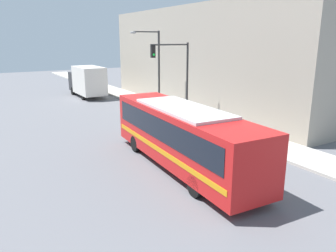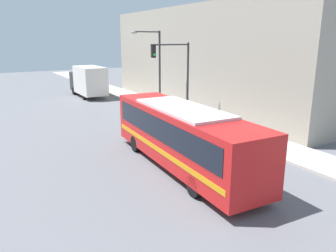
{
  "view_description": "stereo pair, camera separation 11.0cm",
  "coord_description": "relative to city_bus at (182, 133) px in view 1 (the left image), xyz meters",
  "views": [
    {
      "loc": [
        -9.23,
        -10.43,
        6.3
      ],
      "look_at": [
        0.44,
        5.45,
        1.35
      ],
      "focal_mm": 35.0,
      "sensor_mm": 36.0,
      "label": 1
    },
    {
      "loc": [
        -9.13,
        -10.49,
        6.3
      ],
      "look_at": [
        0.44,
        5.45,
        1.35
      ],
      "focal_mm": 35.0,
      "sensor_mm": 36.0,
      "label": 2
    }
  ],
  "objects": [
    {
      "name": "ground_plane",
      "position": [
        0.56,
        -2.46,
        -1.8
      ],
      "size": [
        120.0,
        120.0,
        0.0
      ],
      "primitive_type": "plane",
      "color": "slate"
    },
    {
      "name": "sidewalk",
      "position": [
        6.48,
        17.54,
        -1.73
      ],
      "size": [
        2.83,
        70.0,
        0.15
      ],
      "color": "#B7B2A8",
      "rests_on": "ground_plane"
    },
    {
      "name": "building_facade",
      "position": [
        10.89,
        12.18,
        2.78
      ],
      "size": [
        6.0,
        27.28,
        9.15
      ],
      "color": "#9E9384",
      "rests_on": "ground_plane"
    },
    {
      "name": "city_bus",
      "position": [
        0.0,
        0.0,
        0.0
      ],
      "size": [
        3.17,
        11.04,
        3.13
      ],
      "rotation": [
        0.0,
        0.0,
        -0.06
      ],
      "color": "red",
      "rests_on": "ground_plane"
    },
    {
      "name": "delivery_truck",
      "position": [
        2.61,
        22.98,
        0.02
      ],
      "size": [
        2.45,
        6.64,
        3.39
      ],
      "color": "silver",
      "rests_on": "ground_plane"
    },
    {
      "name": "fire_hydrant",
      "position": [
        5.66,
        -0.23,
        -1.31
      ],
      "size": [
        0.25,
        0.34,
        0.7
      ],
      "color": "gold",
      "rests_on": "sidewalk"
    },
    {
      "name": "traffic_light_pole",
      "position": [
        4.76,
        8.05,
        2.36
      ],
      "size": [
        3.28,
        0.35,
        5.91
      ],
      "color": "#2D2D2D",
      "rests_on": "sidewalk"
    },
    {
      "name": "parking_meter",
      "position": [
        5.66,
        6.1,
        -0.79
      ],
      "size": [
        0.14,
        0.14,
        1.27
      ],
      "color": "#2D2D2D",
      "rests_on": "sidewalk"
    },
    {
      "name": "street_lamp",
      "position": [
        5.52,
        12.62,
        2.47
      ],
      "size": [
        2.8,
        0.28,
        6.85
      ],
      "color": "#2D2D2D",
      "rests_on": "sidewalk"
    }
  ]
}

